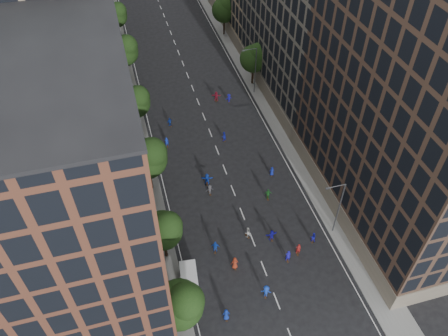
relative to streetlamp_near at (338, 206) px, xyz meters
name	(u,v)px	position (x,y,z in m)	size (l,w,h in m)	color
ground	(205,118)	(-10.37, 28.00, -5.17)	(240.00, 240.00, 0.00)	black
sidewalk_left	(129,104)	(-22.37, 35.50, -5.09)	(4.00, 105.00, 0.15)	slate
sidewalk_right	(257,84)	(1.63, 35.50, -5.09)	(4.00, 105.00, 0.15)	slate
bldg_left_a	(75,209)	(-29.37, -1.00, 9.83)	(14.00, 22.00, 30.00)	brown
bldg_left_b	(66,61)	(-29.37, 23.00, 11.83)	(14.00, 26.00, 34.00)	#947E61
bldg_left_c	(68,8)	(-29.37, 46.00, 8.83)	(14.00, 20.00, 28.00)	brown
bldg_right_a	(417,96)	(8.63, 3.00, 12.83)	(14.00, 30.00, 36.00)	#453125
bldg_right_b	(311,2)	(8.63, 32.00, 11.33)	(14.00, 28.00, 33.00)	#5B554B
tree_left_0	(181,304)	(-21.38, -8.15, 0.79)	(5.20, 5.20, 8.83)	black
tree_left_1	(164,229)	(-21.39, 1.86, 0.38)	(4.80, 4.80, 8.21)	black
tree_left_2	(148,157)	(-21.36, 13.83, 1.19)	(5.60, 5.60, 9.45)	black
tree_left_3	(136,101)	(-21.38, 27.85, 0.65)	(5.00, 5.00, 8.58)	black
tree_left_4	(124,50)	(-21.37, 43.84, 0.93)	(5.40, 5.40, 9.08)	black
tree_left_5	(116,14)	(-21.39, 59.86, 0.51)	(4.80, 4.80, 8.33)	black
tree_right_a	(255,57)	(1.02, 35.85, 0.46)	(5.00, 5.00, 8.39)	black
tree_right_b	(225,9)	(1.02, 55.85, 0.79)	(5.20, 5.20, 8.83)	black
streetlamp_near	(338,206)	(0.00, 0.00, 0.00)	(2.64, 0.22, 9.06)	#595B60
streetlamp_far	(254,68)	(0.00, 33.00, 0.00)	(2.64, 0.22, 9.06)	#595B60
cargo_van	(189,281)	(-19.66, -2.96, -3.94)	(2.52, 4.58, 2.34)	white
skater_0	(226,315)	(-16.59, -8.01, -4.28)	(0.87, 0.57, 1.78)	navy
skater_1	(288,256)	(-7.17, -2.64, -4.24)	(0.68, 0.45, 1.86)	#1D16B7
skater_2	(313,237)	(-2.97, -0.73, -4.42)	(0.73, 0.57, 1.50)	#1517B2
skater_3	(266,291)	(-11.40, -6.52, -4.24)	(1.20, 0.69, 1.87)	#163CBA
skater_4	(215,247)	(-15.47, 1.03, -4.23)	(1.10, 0.46, 1.88)	#1540B2
skater_5	(272,235)	(-8.02, 0.92, -4.33)	(1.56, 0.50, 1.69)	#1915B0
skater_6	(235,263)	(-13.80, -1.90, -4.22)	(0.92, 0.60, 1.89)	maroon
skater_7	(298,249)	(-5.56, -2.01, -4.26)	(0.66, 0.43, 1.81)	maroon
skater_8	(248,233)	(-10.87, 2.16, -4.32)	(0.83, 0.64, 1.70)	#B3B3AF
skater_9	(210,190)	(-13.75, 10.80, -4.35)	(1.06, 0.61, 1.64)	#414045
skater_10	(268,194)	(-6.09, 7.73, -4.26)	(1.06, 0.44, 1.81)	#1E6624
skater_11	(207,179)	(-13.65, 12.80, -4.23)	(1.75, 0.56, 1.89)	#173DBE
skater_12	(272,171)	(-3.96, 12.00, -4.42)	(0.74, 0.48, 1.51)	navy
skater_13	(167,142)	(-17.84, 22.57, -4.30)	(0.63, 0.41, 1.73)	#1631B8
skater_14	(224,137)	(-8.75, 21.46, -4.32)	(0.83, 0.64, 1.70)	#151FB1
skater_15	(229,98)	(-5.05, 31.45, -4.36)	(1.04, 0.60, 1.61)	#131293
skater_16	(170,122)	(-16.44, 27.53, -4.37)	(0.94, 0.39, 1.60)	navy
skater_17	(216,97)	(-7.13, 32.43, -4.26)	(1.69, 0.54, 1.82)	maroon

